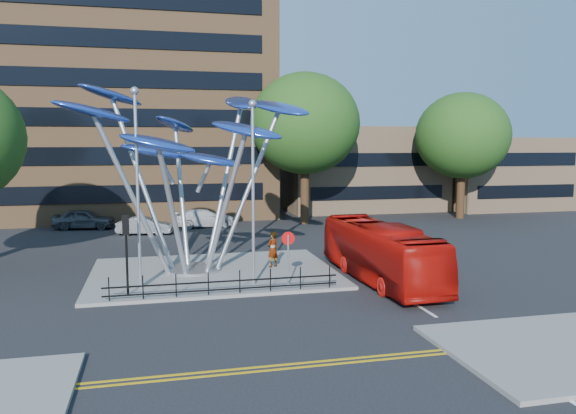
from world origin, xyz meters
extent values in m
plane|color=black|center=(0.00, 0.00, 0.00)|extent=(120.00, 120.00, 0.00)
cube|color=slate|center=(-1.00, 6.00, 0.07)|extent=(12.00, 9.00, 0.15)
cube|color=gold|center=(0.00, -6.00, 0.01)|extent=(40.00, 0.12, 0.01)
cube|color=gold|center=(0.00, -6.30, 0.01)|extent=(40.00, 0.12, 0.01)
cube|color=olive|center=(-6.00, 32.00, 15.00)|extent=(25.00, 15.00, 30.00)
cube|color=tan|center=(16.00, 30.00, 4.00)|extent=(15.00, 8.00, 8.00)
cube|color=tan|center=(30.00, 28.00, 3.50)|extent=(12.00, 8.00, 7.00)
cylinder|color=black|center=(8.00, 22.00, 2.86)|extent=(0.70, 0.70, 5.72)
ellipsoid|color=#1E4112|center=(8.00, 22.00, 8.06)|extent=(8.80, 8.80, 8.10)
cylinder|color=black|center=(22.00, 22.00, 2.53)|extent=(0.70, 0.70, 5.06)
ellipsoid|color=#1E4112|center=(22.00, 22.00, 7.13)|extent=(8.00, 8.00, 7.36)
cylinder|color=#9EA0A5|center=(-2.00, 6.50, 0.21)|extent=(2.80, 2.80, 0.12)
cylinder|color=#9EA0A5|center=(-3.20, 5.90, 4.05)|extent=(0.24, 0.24, 7.80)
ellipsoid|color=blue|center=(-6.40, 4.90, 7.95)|extent=(3.92, 2.95, 1.39)
cylinder|color=#9EA0A5|center=(-2.40, 5.50, 3.35)|extent=(0.24, 0.24, 6.40)
ellipsoid|color=blue|center=(-3.60, 3.30, 6.55)|extent=(3.47, 1.78, 1.31)
cylinder|color=#9EA0A5|center=(-1.40, 5.70, 3.65)|extent=(0.24, 0.24, 7.00)
ellipsoid|color=blue|center=(0.40, 4.10, 7.15)|extent=(3.81, 3.11, 1.36)
cylinder|color=#9EA0A5|center=(-0.80, 6.50, 4.25)|extent=(0.24, 0.24, 8.20)
ellipsoid|color=blue|center=(2.60, 6.90, 8.35)|extent=(3.52, 4.06, 1.44)
cylinder|color=#9EA0A5|center=(-1.20, 7.40, 4.45)|extent=(0.24, 0.24, 8.60)
ellipsoid|color=blue|center=(1.00, 9.40, 8.75)|extent=(2.21, 3.79, 1.39)
cylinder|color=#9EA0A5|center=(-2.20, 7.50, 3.85)|extent=(0.24, 0.24, 7.40)
ellipsoid|color=blue|center=(-2.60, 10.10, 7.55)|extent=(3.02, 3.71, 1.34)
cylinder|color=#9EA0A5|center=(-3.00, 6.90, 4.55)|extent=(0.24, 0.24, 8.80)
ellipsoid|color=blue|center=(-5.80, 8.30, 8.95)|extent=(3.88, 3.60, 1.42)
ellipsoid|color=blue|center=(-3.80, 6.70, 6.15)|extent=(3.40, 1.96, 1.13)
ellipsoid|color=blue|center=(-1.10, 6.10, 5.75)|extent=(3.39, 2.16, 1.11)
cylinder|color=#9EA0A5|center=(-4.50, 3.50, 4.40)|extent=(0.14, 0.14, 8.50)
sphere|color=#9EA0A5|center=(-4.50, 3.50, 8.77)|extent=(0.36, 0.36, 0.36)
cylinder|color=#9EA0A5|center=(0.50, 3.00, 4.15)|extent=(0.14, 0.14, 8.00)
sphere|color=#9EA0A5|center=(0.50, 3.00, 8.27)|extent=(0.36, 0.36, 0.36)
cylinder|color=black|center=(-5.00, 2.50, 1.75)|extent=(0.10, 0.10, 3.20)
cube|color=black|center=(-5.00, 2.50, 3.15)|extent=(0.28, 0.18, 0.85)
sphere|color=#FF0C0C|center=(-5.00, 2.50, 3.43)|extent=(0.18, 0.18, 0.18)
cylinder|color=#9EA0A5|center=(2.00, 2.50, 1.30)|extent=(0.08, 0.08, 2.30)
cylinder|color=red|center=(2.00, 2.53, 2.30)|extent=(0.60, 0.04, 0.60)
cube|color=white|center=(2.00, 2.55, 2.30)|extent=(0.42, 0.03, 0.10)
cylinder|color=black|center=(-5.70, 1.70, 0.65)|extent=(0.05, 0.05, 1.00)
cylinder|color=black|center=(-4.36, 1.70, 0.65)|extent=(0.05, 0.05, 1.00)
cylinder|color=black|center=(-3.01, 1.70, 0.65)|extent=(0.05, 0.05, 1.00)
cylinder|color=black|center=(-1.67, 1.70, 0.65)|extent=(0.05, 0.05, 1.00)
cylinder|color=black|center=(-0.33, 1.70, 0.65)|extent=(0.05, 0.05, 1.00)
cylinder|color=black|center=(1.01, 1.70, 0.65)|extent=(0.05, 0.05, 1.00)
cylinder|color=black|center=(2.36, 1.70, 0.65)|extent=(0.05, 0.05, 1.00)
cylinder|color=black|center=(3.70, 1.70, 0.65)|extent=(0.05, 0.05, 1.00)
cube|color=black|center=(-1.00, 1.70, 0.70)|extent=(10.00, 0.06, 0.06)
cube|color=black|center=(-1.00, 1.70, 0.35)|extent=(10.00, 0.06, 0.06)
imported|color=#B50E08|center=(6.60, 2.89, 1.39)|extent=(2.59, 10.01, 2.77)
imported|color=gray|center=(2.08, 6.32, 1.08)|extent=(0.81, 0.73, 1.85)
imported|color=#414448|center=(-9.09, 23.00, 0.77)|extent=(4.75, 2.48, 1.54)
imported|color=#94979B|center=(-4.59, 19.32, 0.64)|extent=(4.04, 1.97, 1.28)
imported|color=silver|center=(-0.09, 21.94, 0.70)|extent=(4.92, 2.30, 1.39)
camera|label=1|loc=(-3.74, -21.65, 6.62)|focal=35.00mm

